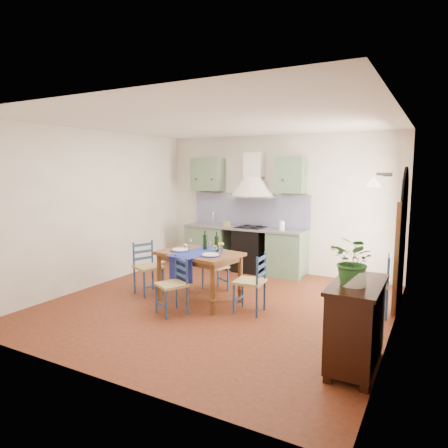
% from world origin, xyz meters
% --- Properties ---
extents(floor, '(5.00, 5.00, 0.00)m').
position_xyz_m(floor, '(0.00, 0.00, 0.00)').
color(floor, '#4B1C10').
rests_on(floor, ground).
extents(back_wall, '(5.00, 0.96, 2.80)m').
position_xyz_m(back_wall, '(-0.47, 2.29, 1.05)').
color(back_wall, silver).
rests_on(back_wall, ground).
extents(right_wall, '(0.26, 5.00, 2.80)m').
position_xyz_m(right_wall, '(2.50, 0.28, 1.34)').
color(right_wall, silver).
rests_on(right_wall, ground).
extents(left_wall, '(0.04, 5.00, 2.80)m').
position_xyz_m(left_wall, '(-2.50, 0.00, 1.40)').
color(left_wall, silver).
rests_on(left_wall, ground).
extents(ceiling, '(5.00, 5.00, 0.01)m').
position_xyz_m(ceiling, '(0.00, 0.00, 2.80)').
color(ceiling, white).
rests_on(ceiling, back_wall).
extents(dining_table, '(1.37, 1.07, 1.12)m').
position_xyz_m(dining_table, '(-0.35, 0.03, 0.71)').
color(dining_table, brown).
rests_on(dining_table, ground).
extents(chair_near, '(0.53, 0.53, 0.84)m').
position_xyz_m(chair_near, '(-0.39, -0.63, 0.43)').
color(chair_near, navy).
rests_on(chair_near, ground).
extents(chair_far, '(0.51, 0.51, 0.80)m').
position_xyz_m(chair_far, '(-0.43, 0.64, 0.41)').
color(chair_far, navy).
rests_on(chair_far, ground).
extents(chair_left, '(0.54, 0.54, 0.88)m').
position_xyz_m(chair_left, '(-1.34, -0.04, 0.46)').
color(chair_left, navy).
rests_on(chair_left, ground).
extents(chair_right, '(0.44, 0.44, 0.89)m').
position_xyz_m(chair_right, '(0.60, -0.04, 0.46)').
color(chair_right, navy).
rests_on(chair_right, ground).
extents(chair_spare, '(0.45, 0.45, 0.89)m').
position_xyz_m(chair_spare, '(2.23, 0.74, 0.46)').
color(chair_spare, navy).
rests_on(chair_spare, ground).
extents(sideboard, '(0.50, 1.05, 0.94)m').
position_xyz_m(sideboard, '(2.26, -1.03, 0.51)').
color(sideboard, black).
rests_on(sideboard, ground).
extents(potted_plant, '(0.58, 0.55, 0.51)m').
position_xyz_m(potted_plant, '(2.24, -1.17, 1.19)').
color(potted_plant, '#296127').
rests_on(potted_plant, sideboard).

